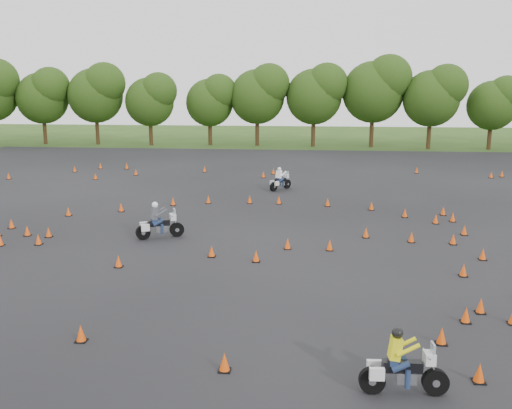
# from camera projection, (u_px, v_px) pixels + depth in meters

# --- Properties ---
(ground) EXTENTS (140.00, 140.00, 0.00)m
(ground) POSITION_uv_depth(u_px,v_px,m) (247.00, 253.00, 23.56)
(ground) COLOR #2D5119
(ground) RESTS_ON ground
(asphalt_pad) EXTENTS (62.00, 62.00, 0.00)m
(asphalt_pad) POSITION_uv_depth(u_px,v_px,m) (260.00, 219.00, 29.40)
(asphalt_pad) COLOR black
(asphalt_pad) RESTS_ON ground
(treeline) EXTENTS (86.58, 32.23, 10.67)m
(treeline) POSITION_uv_depth(u_px,v_px,m) (303.00, 106.00, 56.89)
(treeline) COLOR #264112
(treeline) RESTS_ON ground
(traffic_cones) EXTENTS (36.71, 32.59, 0.45)m
(traffic_cones) POSITION_uv_depth(u_px,v_px,m) (263.00, 215.00, 29.24)
(traffic_cones) COLOR #EF4D0A
(traffic_cones) RESTS_ON asphalt_pad
(rider_grey) EXTENTS (2.26, 1.55, 1.69)m
(rider_grey) POSITION_uv_depth(u_px,v_px,m) (160.00, 220.00, 25.65)
(rider_grey) COLOR #46484E
(rider_grey) RESTS_ON ground
(rider_yellow) EXTENTS (2.04, 0.71, 1.56)m
(rider_yellow) POSITION_uv_depth(u_px,v_px,m) (405.00, 362.00, 12.74)
(rider_yellow) COLOR yellow
(rider_yellow) RESTS_ON ground
(rider_white) EXTENTS (1.66, 1.93, 1.51)m
(rider_white) POSITION_uv_depth(u_px,v_px,m) (280.00, 178.00, 37.24)
(rider_white) COLOR white
(rider_white) RESTS_ON ground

